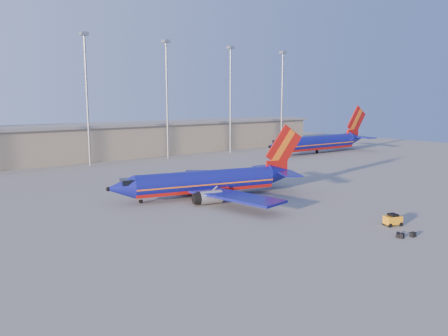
# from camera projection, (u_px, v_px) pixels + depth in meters

# --- Properties ---
(ground) EXTENTS (220.00, 220.00, 0.00)m
(ground) POSITION_uv_depth(u_px,v_px,m) (244.00, 200.00, 63.92)
(ground) COLOR slate
(ground) RESTS_ON ground
(terminal_building) EXTENTS (122.00, 16.00, 8.50)m
(terminal_building) POSITION_uv_depth(u_px,v_px,m) (128.00, 139.00, 114.30)
(terminal_building) COLOR #9C886C
(terminal_building) RESTS_ON ground
(light_mast_row) EXTENTS (101.60, 1.60, 28.65)m
(light_mast_row) POSITION_uv_depth(u_px,v_px,m) (129.00, 86.00, 99.88)
(light_mast_row) COLOR gray
(light_mast_row) RESTS_ON ground
(aircraft_main) EXTENTS (30.74, 29.19, 10.61)m
(aircraft_main) POSITION_uv_depth(u_px,v_px,m) (210.00, 182.00, 65.68)
(aircraft_main) COLOR navy
(aircraft_main) RESTS_ON ground
(aircraft_second) EXTENTS (37.95, 14.77, 12.85)m
(aircraft_second) POSITION_uv_depth(u_px,v_px,m) (320.00, 142.00, 119.03)
(aircraft_second) COLOR navy
(aircraft_second) RESTS_ON ground
(baggage_tug) EXTENTS (2.27, 1.81, 1.43)m
(baggage_tug) POSITION_uv_depth(u_px,v_px,m) (393.00, 219.00, 50.71)
(baggage_tug) COLOR orange
(baggage_tug) RESTS_ON ground
(luggage_pile) EXTENTS (2.06, 1.71, 0.52)m
(luggage_pile) POSITION_uv_depth(u_px,v_px,m) (404.00, 235.00, 46.54)
(luggage_pile) COLOR black
(luggage_pile) RESTS_ON ground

